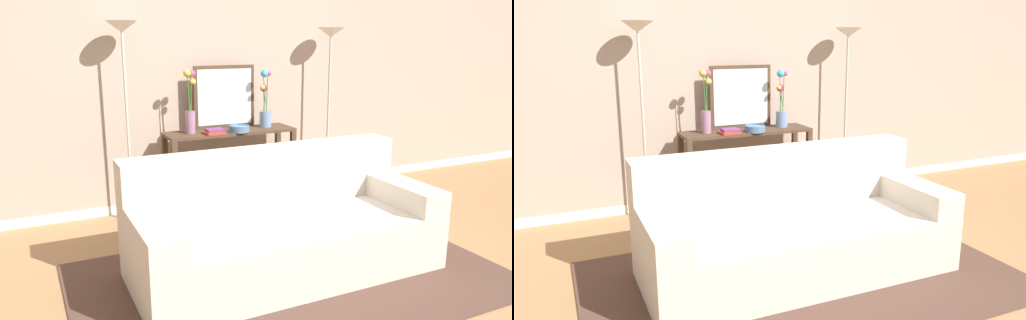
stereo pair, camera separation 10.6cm
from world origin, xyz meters
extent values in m
cube|color=#9E754C|center=(0.00, 0.00, -0.01)|extent=(16.00, 16.00, 0.02)
cube|color=white|center=(0.00, 2.26, 0.04)|extent=(12.00, 0.15, 0.09)
cube|color=tan|center=(0.00, 2.26, 1.53)|extent=(12.00, 0.14, 2.89)
cube|color=#51382D|center=(0.07, 0.27, 0.01)|extent=(3.03, 1.88, 0.01)
cube|color=beige|center=(0.07, 0.37, 0.21)|extent=(2.22, 0.94, 0.42)
cube|color=beige|center=(0.07, 0.70, 0.65)|extent=(2.22, 0.26, 0.46)
cube|color=beige|center=(-0.92, 0.36, 0.30)|extent=(0.24, 0.94, 0.60)
cube|color=beige|center=(1.06, 0.37, 0.30)|extent=(0.24, 0.94, 0.60)
cube|color=#473323|center=(0.26, 1.87, 0.79)|extent=(1.29, 0.38, 0.03)
cube|color=#473323|center=(0.26, 1.87, 0.15)|extent=(1.18, 0.32, 0.01)
cube|color=#473323|center=(-0.35, 1.71, 0.39)|extent=(0.05, 0.05, 0.78)
cube|color=#473323|center=(0.88, 1.71, 0.39)|extent=(0.05, 0.05, 0.78)
cube|color=#473323|center=(-0.35, 2.03, 0.39)|extent=(0.05, 0.05, 0.78)
cube|color=#473323|center=(0.88, 2.03, 0.39)|extent=(0.05, 0.05, 0.78)
cylinder|color=#B7B2A8|center=(-0.72, 1.92, 0.01)|extent=(0.26, 0.26, 0.02)
cylinder|color=#B7B2A8|center=(-0.72, 1.92, 0.88)|extent=(0.02, 0.02, 1.71)
cone|color=silver|center=(-0.72, 1.92, 1.78)|extent=(0.28, 0.28, 0.10)
cylinder|color=#B7B2A8|center=(1.44, 1.92, 0.01)|extent=(0.26, 0.26, 0.02)
cylinder|color=#B7B2A8|center=(1.44, 1.92, 0.86)|extent=(0.02, 0.02, 1.67)
cone|color=silver|center=(1.44, 1.92, 1.74)|extent=(0.28, 0.28, 0.10)
cube|color=#473323|center=(0.27, 2.03, 1.12)|extent=(0.64, 0.02, 0.62)
cube|color=silver|center=(0.27, 2.02, 1.12)|extent=(0.57, 0.01, 0.55)
cylinder|color=gray|center=(-0.14, 1.89, 0.91)|extent=(0.09, 0.09, 0.21)
cylinder|color=#3D7538|center=(-0.12, 1.89, 1.19)|extent=(0.02, 0.05, 0.35)
sphere|color=#D23B84|center=(-0.10, 1.89, 1.37)|extent=(0.06, 0.06, 0.06)
cylinder|color=#3D7538|center=(-0.15, 1.88, 1.20)|extent=(0.02, 0.02, 0.36)
sphere|color=gold|center=(-0.16, 1.86, 1.37)|extent=(0.07, 0.07, 0.07)
cylinder|color=#3D7538|center=(-0.12, 1.88, 1.15)|extent=(0.01, 0.02, 0.27)
sphere|color=gold|center=(-0.10, 1.88, 1.29)|extent=(0.06, 0.06, 0.06)
cylinder|color=#3D7538|center=(-0.13, 1.90, 1.19)|extent=(0.03, 0.03, 0.34)
sphere|color=yellow|center=(-0.11, 1.91, 1.35)|extent=(0.07, 0.07, 0.07)
cylinder|color=#6B84AD|center=(0.66, 1.90, 0.89)|extent=(0.12, 0.12, 0.16)
cylinder|color=#3D7538|center=(0.68, 1.90, 1.15)|extent=(0.01, 0.03, 0.37)
sphere|color=#C43C7D|center=(0.70, 1.90, 1.34)|extent=(0.05, 0.05, 0.05)
cylinder|color=#3D7538|center=(0.66, 1.92, 1.08)|extent=(0.03, 0.01, 0.23)
sphere|color=#E72381|center=(0.66, 1.94, 1.20)|extent=(0.08, 0.08, 0.08)
cylinder|color=#3D7538|center=(0.65, 1.89, 1.09)|extent=(0.01, 0.03, 0.24)
sphere|color=gold|center=(0.63, 1.89, 1.21)|extent=(0.05, 0.05, 0.05)
cylinder|color=#3D7538|center=(0.65, 1.88, 1.16)|extent=(0.04, 0.04, 0.38)
sphere|color=#3696BF|center=(0.64, 1.87, 1.34)|extent=(0.07, 0.07, 0.07)
cylinder|color=#4C7093|center=(0.31, 1.75, 0.83)|extent=(0.20, 0.20, 0.05)
torus|color=#4C7093|center=(0.31, 1.75, 0.86)|extent=(0.20, 0.20, 0.01)
cube|color=#BC3328|center=(0.05, 1.76, 0.82)|extent=(0.20, 0.17, 0.02)
cube|color=#6B3360|center=(0.07, 1.77, 0.84)|extent=(0.17, 0.15, 0.02)
cube|color=navy|center=(-0.25, 1.87, 0.06)|extent=(0.03, 0.14, 0.11)
cube|color=maroon|center=(-0.22, 1.87, 0.05)|extent=(0.02, 0.15, 0.10)
cube|color=#B77F33|center=(-0.19, 1.87, 0.05)|extent=(0.04, 0.13, 0.10)
cube|color=#1E7075|center=(-0.14, 1.87, 0.05)|extent=(0.05, 0.15, 0.11)
cube|color=gold|center=(-0.09, 1.87, 0.05)|extent=(0.06, 0.17, 0.10)
cube|color=#6B3360|center=(-0.03, 1.87, 0.06)|extent=(0.06, 0.16, 0.11)
cube|color=silver|center=(0.03, 1.87, 0.05)|extent=(0.04, 0.15, 0.11)
cube|color=#2D2D33|center=(0.06, 1.87, 0.06)|extent=(0.03, 0.15, 0.13)
cube|color=tan|center=(0.10, 1.87, 0.06)|extent=(0.05, 0.15, 0.13)
cube|color=#236033|center=(0.15, 1.87, 0.06)|extent=(0.05, 0.13, 0.11)
camera|label=1|loc=(-1.60, -2.62, 1.70)|focal=35.29mm
camera|label=2|loc=(-1.51, -2.66, 1.70)|focal=35.29mm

